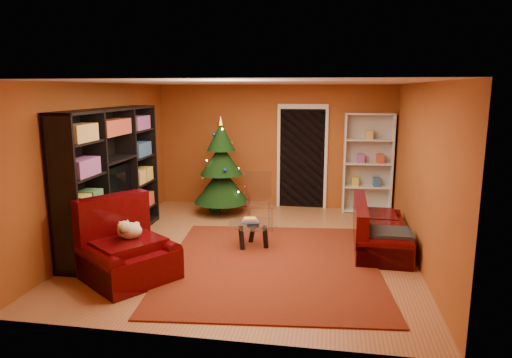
% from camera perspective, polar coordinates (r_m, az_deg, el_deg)
% --- Properties ---
extents(floor, '(5.00, 5.50, 0.05)m').
position_cam_1_polar(floor, '(7.41, -0.52, -8.78)').
color(floor, '#955933').
rests_on(floor, ground).
extents(ceiling, '(5.00, 5.50, 0.05)m').
position_cam_1_polar(ceiling, '(6.96, -0.56, 12.18)').
color(ceiling, silver).
rests_on(ceiling, wall_back).
extents(wall_back, '(5.00, 0.05, 2.60)m').
position_cam_1_polar(wall_back, '(9.78, 2.30, 4.09)').
color(wall_back, '#97491C').
rests_on(wall_back, ground).
extents(wall_left, '(0.05, 5.50, 2.60)m').
position_cam_1_polar(wall_left, '(7.90, -18.89, 1.81)').
color(wall_left, '#97491C').
rests_on(wall_left, ground).
extents(wall_right, '(0.05, 5.50, 2.60)m').
position_cam_1_polar(wall_right, '(7.08, 20.02, 0.72)').
color(wall_right, '#97491C').
rests_on(wall_right, ground).
extents(doorway, '(1.06, 0.60, 2.16)m').
position_cam_1_polar(doorway, '(9.71, 5.77, 2.51)').
color(doorway, black).
rests_on(doorway, floor).
extents(rug, '(3.36, 3.81, 0.02)m').
position_cam_1_polar(rug, '(6.73, 1.94, -10.56)').
color(rug, maroon).
rests_on(rug, floor).
extents(media_unit, '(0.48, 2.88, 2.21)m').
position_cam_1_polar(media_unit, '(7.72, -17.55, 0.20)').
color(media_unit, black).
rests_on(media_unit, floor).
extents(christmas_tree, '(1.26, 1.26, 2.00)m').
position_cam_1_polar(christmas_tree, '(9.20, -4.35, 1.53)').
color(christmas_tree, black).
rests_on(christmas_tree, floor).
extents(gift_box_teal, '(0.31, 0.31, 0.27)m').
position_cam_1_polar(gift_box_teal, '(9.61, -4.99, -3.13)').
color(gift_box_teal, '#16687E').
rests_on(gift_box_teal, floor).
extents(gift_box_green, '(0.33, 0.33, 0.26)m').
position_cam_1_polar(gift_box_green, '(9.66, -4.35, -3.09)').
color(gift_box_green, '#1F532A').
rests_on(gift_box_green, floor).
extents(gift_box_red, '(0.23, 0.23, 0.22)m').
position_cam_1_polar(gift_box_red, '(9.92, -1.49, -2.80)').
color(gift_box_red, maroon).
rests_on(gift_box_red, floor).
extents(white_bookshelf, '(0.98, 0.39, 2.09)m').
position_cam_1_polar(white_bookshelf, '(9.57, 13.80, 1.90)').
color(white_bookshelf, white).
rests_on(white_bookshelf, floor).
extents(armchair, '(1.58, 1.58, 0.88)m').
position_cam_1_polar(armchair, '(6.32, -15.60, -8.29)').
color(armchair, '#350306').
rests_on(armchair, rug).
extents(dog, '(0.48, 0.50, 0.29)m').
position_cam_1_polar(dog, '(6.32, -15.52, -6.24)').
color(dog, beige).
rests_on(dog, armchair).
extents(sofa, '(0.84, 1.81, 0.77)m').
position_cam_1_polar(sofa, '(7.50, 15.34, -5.63)').
color(sofa, '#350306').
rests_on(sofa, rug).
extents(coffee_table, '(0.95, 0.95, 0.50)m').
position_cam_1_polar(coffee_table, '(7.35, -0.35, -7.01)').
color(coffee_table, gray).
rests_on(coffee_table, rug).
extents(acrylic_chair, '(0.60, 0.63, 0.94)m').
position_cam_1_polar(acrylic_chair, '(8.17, 0.46, -3.23)').
color(acrylic_chair, '#66605B').
rests_on(acrylic_chair, rug).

